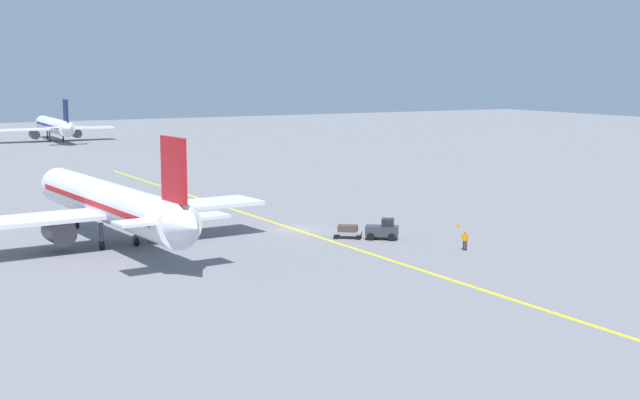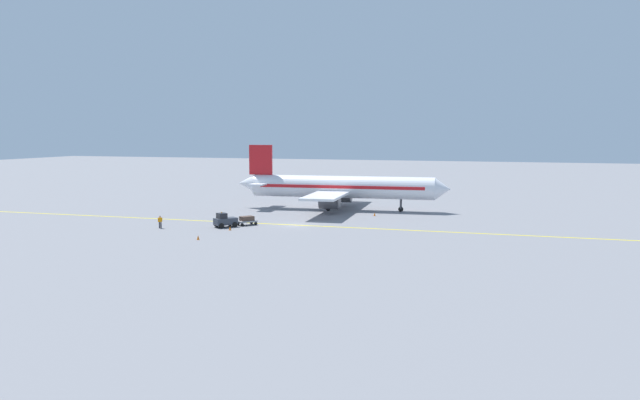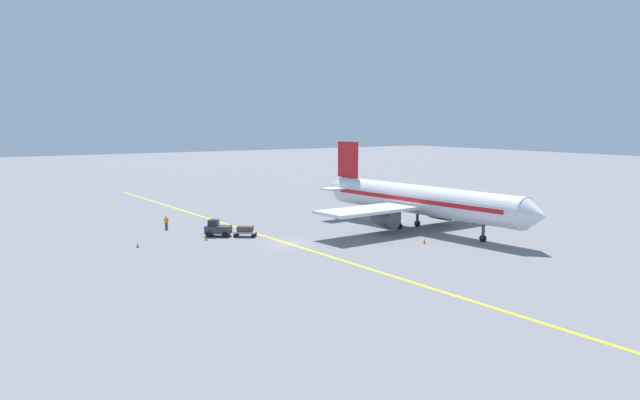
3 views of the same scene
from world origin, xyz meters
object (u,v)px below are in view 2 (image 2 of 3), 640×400
at_px(airplane_at_gate, 340,187).
at_px(baggage_cart_trailing, 247,220).
at_px(traffic_cone_by_wingtip, 375,214).
at_px(baggage_tug_dark, 225,221).
at_px(ground_crew_worker, 160,221).
at_px(traffic_cone_near_nose, 198,237).
at_px(traffic_cone_mid_apron, 230,228).

bearing_deg(airplane_at_gate, baggage_cart_trailing, -20.43).
bearing_deg(traffic_cone_by_wingtip, baggage_tug_dark, -43.74).
distance_m(ground_crew_worker, traffic_cone_near_nose, 11.23).
bearing_deg(traffic_cone_by_wingtip, airplane_at_gate, -127.05).
height_order(baggage_cart_trailing, traffic_cone_by_wingtip, baggage_cart_trailing).
bearing_deg(ground_crew_worker, baggage_tug_dark, 113.72).
relative_size(baggage_cart_trailing, traffic_cone_mid_apron, 5.29).
relative_size(baggage_cart_trailing, traffic_cone_by_wingtip, 5.29).
xyz_separation_m(baggage_tug_dark, ground_crew_worker, (3.43, -7.81, 0.01)).
bearing_deg(airplane_at_gate, traffic_cone_by_wingtip, 52.95).
distance_m(baggage_cart_trailing, traffic_cone_by_wingtip, 20.77).
height_order(baggage_tug_dark, traffic_cone_mid_apron, baggage_tug_dark).
distance_m(baggage_tug_dark, traffic_cone_near_nose, 9.99).
height_order(airplane_at_gate, traffic_cone_by_wingtip, airplane_at_gate).
xyz_separation_m(airplane_at_gate, ground_crew_worker, (26.16, -17.34, -2.80)).
relative_size(airplane_at_gate, traffic_cone_by_wingtip, 64.62).
height_order(airplane_at_gate, baggage_tug_dark, airplane_at_gate).
height_order(airplane_at_gate, traffic_cone_mid_apron, airplane_at_gate).
bearing_deg(baggage_tug_dark, traffic_cone_mid_apron, 39.33).
height_order(airplane_at_gate, baggage_cart_trailing, airplane_at_gate).
bearing_deg(airplane_at_gate, ground_crew_worker, -33.54).
distance_m(baggage_tug_dark, baggage_cart_trailing, 3.30).
xyz_separation_m(traffic_cone_near_nose, traffic_cone_by_wingtip, (-27.25, 15.25, 0.00)).
distance_m(ground_crew_worker, traffic_cone_by_wingtip, 32.09).
bearing_deg(traffic_cone_mid_apron, baggage_tug_dark, -140.67).
xyz_separation_m(airplane_at_gate, traffic_cone_by_wingtip, (5.35, 7.09, -3.43)).
bearing_deg(airplane_at_gate, baggage_tug_dark, -22.75).
height_order(baggage_cart_trailing, traffic_cone_near_nose, baggage_cart_trailing).
relative_size(baggage_tug_dark, traffic_cone_mid_apron, 5.98).
height_order(baggage_cart_trailing, traffic_cone_mid_apron, baggage_cart_trailing).
bearing_deg(traffic_cone_by_wingtip, traffic_cone_near_nose, -29.24).
bearing_deg(traffic_cone_by_wingtip, traffic_cone_mid_apron, -37.15).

